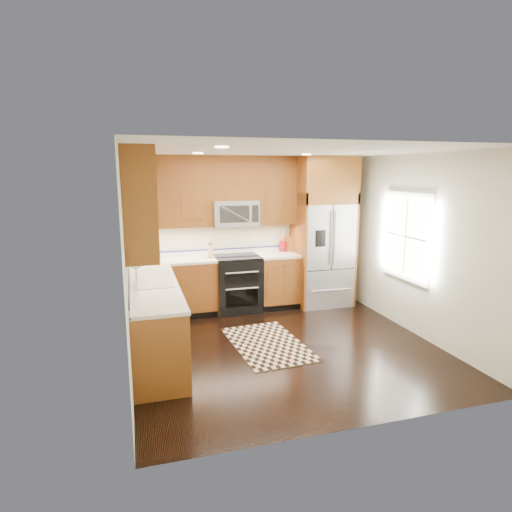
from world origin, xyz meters
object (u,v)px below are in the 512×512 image
object	(u,v)px
knife_block	(210,251)
utensil_crock	(283,244)
refrigerator	(323,232)
range	(237,284)
rug	(267,344)

from	to	relation	value
knife_block	utensil_crock	world-z (taller)	utensil_crock
refrigerator	knife_block	xyz separation A→B (m)	(-1.99, 0.10, -0.26)
range	rug	bearing A→B (deg)	-88.50
rug	knife_block	distance (m)	1.98
rug	knife_block	xyz separation A→B (m)	(-0.48, 1.62, 1.04)
range	refrigerator	xyz separation A→B (m)	(1.55, -0.04, 0.83)
range	knife_block	size ratio (longest dim) A/B	3.80
range	refrigerator	size ratio (longest dim) A/B	0.36
range	utensil_crock	size ratio (longest dim) A/B	2.46
range	rug	distance (m)	1.63
refrigerator	rug	distance (m)	2.50
refrigerator	utensil_crock	distance (m)	0.74
knife_block	range	bearing A→B (deg)	-8.32
utensil_crock	range	bearing A→B (deg)	-165.95
refrigerator	utensil_crock	xyz separation A→B (m)	(-0.65, 0.26, -0.23)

